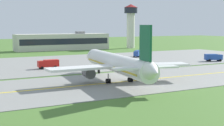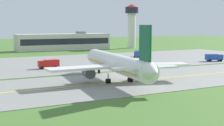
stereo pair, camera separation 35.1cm
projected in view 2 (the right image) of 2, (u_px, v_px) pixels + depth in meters
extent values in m
plane|color=#47702D|center=(146.00, 80.00, 77.00)|extent=(500.00, 500.00, 0.00)
cube|color=gray|center=(146.00, 80.00, 76.99)|extent=(240.00, 28.00, 0.10)
cube|color=gray|center=(103.00, 61.00, 118.49)|extent=(140.00, 52.00, 0.10)
cube|color=yellow|center=(146.00, 80.00, 76.98)|extent=(220.00, 0.60, 0.01)
cylinder|color=white|center=(116.00, 63.00, 74.49)|extent=(8.95, 34.22, 4.00)
cone|color=white|center=(93.00, 56.00, 91.53)|extent=(4.14, 3.13, 3.80)
cone|color=white|center=(153.00, 72.00, 57.23)|extent=(3.83, 3.67, 3.40)
cube|color=gold|center=(116.00, 65.00, 74.55)|extent=(8.63, 31.54, 0.36)
cube|color=#1E232D|center=(96.00, 54.00, 89.39)|extent=(3.63, 2.28, 0.70)
cube|color=white|center=(82.00, 68.00, 69.66)|extent=(15.04, 4.92, 0.50)
cylinder|color=#47474C|center=(89.00, 73.00, 72.36)|extent=(2.77, 3.70, 2.30)
cylinder|color=black|center=(87.00, 72.00, 73.85)|extent=(2.11, 0.56, 2.10)
cube|color=white|center=(155.00, 65.00, 75.32)|extent=(15.75, 8.85, 0.50)
cylinder|color=#47474C|center=(143.00, 70.00, 76.69)|extent=(2.77, 3.70, 2.30)
cylinder|color=black|center=(140.00, 69.00, 78.19)|extent=(2.11, 0.56, 2.10)
cube|color=#145938|center=(145.00, 43.00, 59.86)|extent=(1.04, 4.41, 6.50)
cube|color=white|center=(129.00, 68.00, 59.11)|extent=(6.10, 2.65, 0.30)
cube|color=white|center=(161.00, 67.00, 61.24)|extent=(6.41, 3.82, 0.30)
cylinder|color=slate|center=(99.00, 68.00, 86.98)|extent=(0.24, 0.24, 1.65)
cylinder|color=black|center=(99.00, 72.00, 87.07)|extent=(0.51, 1.14, 1.10)
cylinder|color=slate|center=(108.00, 77.00, 72.08)|extent=(0.24, 0.24, 1.65)
cylinder|color=black|center=(107.00, 81.00, 72.08)|extent=(0.51, 1.14, 1.10)
cylinder|color=black|center=(109.00, 81.00, 72.26)|extent=(0.51, 1.14, 1.10)
cylinder|color=slate|center=(130.00, 76.00, 73.81)|extent=(0.24, 0.24, 1.65)
cylinder|color=black|center=(129.00, 80.00, 73.81)|extent=(0.51, 1.14, 1.10)
cylinder|color=black|center=(131.00, 80.00, 73.99)|extent=(0.51, 1.14, 1.10)
cube|color=#264CA5|center=(220.00, 57.00, 116.22)|extent=(2.44, 2.55, 1.80)
cube|color=#1E232D|center=(222.00, 56.00, 116.25)|extent=(0.83, 1.74, 0.81)
cube|color=#264CA5|center=(212.00, 57.00, 115.94)|extent=(4.69, 3.58, 2.00)
cylinder|color=orange|center=(220.00, 54.00, 116.10)|extent=(0.20, 0.20, 0.18)
cylinder|color=black|center=(219.00, 60.00, 117.32)|extent=(0.95, 0.63, 0.90)
cylinder|color=black|center=(221.00, 60.00, 115.34)|extent=(0.95, 0.63, 0.90)
cylinder|color=black|center=(208.00, 60.00, 117.04)|extent=(0.95, 0.63, 0.90)
cylinder|color=black|center=(210.00, 61.00, 114.96)|extent=(0.95, 0.63, 0.90)
cube|color=#264CA5|center=(137.00, 54.00, 130.13)|extent=(2.67, 2.69, 1.80)
cube|color=#1E232D|center=(137.00, 53.00, 129.38)|extent=(1.31, 1.45, 0.81)
cube|color=#264CA5|center=(139.00, 53.00, 132.92)|extent=(4.53, 4.36, 2.00)
cylinder|color=orange|center=(137.00, 51.00, 130.02)|extent=(0.20, 0.20, 0.18)
cylinder|color=black|center=(140.00, 56.00, 129.91)|extent=(0.87, 0.82, 0.90)
cylinder|color=black|center=(135.00, 56.00, 130.60)|extent=(0.87, 0.82, 0.90)
cylinder|color=black|center=(142.00, 56.00, 133.47)|extent=(0.87, 0.82, 0.90)
cylinder|color=black|center=(137.00, 55.00, 134.19)|extent=(0.87, 0.82, 0.90)
cube|color=red|center=(42.00, 64.00, 95.81)|extent=(1.83, 2.03, 1.80)
cube|color=#1E232D|center=(39.00, 63.00, 95.43)|extent=(0.15, 1.84, 0.81)
cube|color=red|center=(52.00, 63.00, 97.17)|extent=(4.23, 2.16, 2.00)
cylinder|color=orange|center=(41.00, 61.00, 95.70)|extent=(0.20, 0.20, 0.18)
cylinder|color=black|center=(43.00, 68.00, 95.05)|extent=(0.90, 0.31, 0.90)
cylinder|color=black|center=(41.00, 67.00, 96.82)|extent=(0.90, 0.31, 0.90)
cylinder|color=black|center=(56.00, 67.00, 96.75)|extent=(0.90, 0.31, 0.90)
cylinder|color=black|center=(53.00, 66.00, 98.61)|extent=(0.90, 0.31, 0.90)
cube|color=orange|center=(103.00, 57.00, 116.90)|extent=(2.65, 2.59, 1.80)
cube|color=#1E232D|center=(101.00, 56.00, 117.25)|extent=(1.62, 1.08, 0.81)
cube|color=orange|center=(110.00, 57.00, 115.42)|extent=(4.02, 4.67, 2.00)
cylinder|color=orange|center=(103.00, 54.00, 116.79)|extent=(0.20, 0.20, 0.18)
cylinder|color=black|center=(102.00, 60.00, 116.16)|extent=(0.73, 0.92, 0.90)
cylinder|color=black|center=(105.00, 60.00, 117.89)|extent=(0.73, 0.92, 0.90)
cylinder|color=black|center=(111.00, 61.00, 114.23)|extent=(0.73, 0.92, 0.90)
cylinder|color=black|center=(114.00, 60.00, 116.04)|extent=(0.73, 0.92, 0.90)
cube|color=beige|center=(64.00, 42.00, 169.91)|extent=(48.11, 10.22, 8.21)
cube|color=#1E232D|center=(67.00, 42.00, 165.34)|extent=(46.19, 0.10, 2.96)
cube|color=slate|center=(81.00, 32.00, 173.87)|extent=(4.00, 4.00, 1.20)
cylinder|color=silver|center=(132.00, 31.00, 183.91)|extent=(4.40, 4.40, 19.10)
cylinder|color=#1E232D|center=(132.00, 10.00, 182.64)|extent=(7.20, 7.20, 3.20)
cone|color=maroon|center=(132.00, 6.00, 182.36)|extent=(7.60, 7.60, 1.80)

